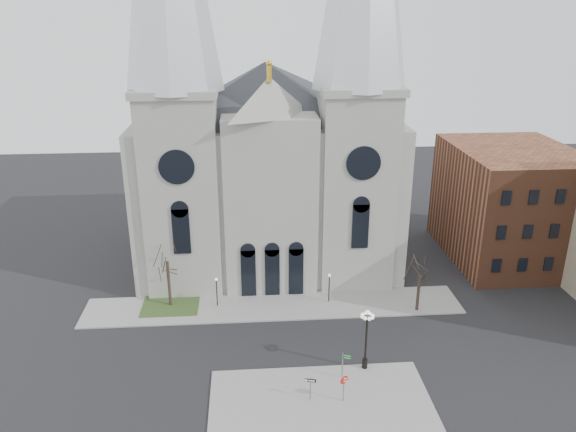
{
  "coord_description": "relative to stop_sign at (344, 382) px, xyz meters",
  "views": [
    {
      "loc": [
        -2.49,
        -41.56,
        30.39
      ],
      "look_at": [
        1.3,
        8.0,
        11.49
      ],
      "focal_mm": 35.0,
      "sensor_mm": 36.0,
      "label": 1
    }
  ],
  "objects": [
    {
      "name": "sidewalk_near",
      "position": [
        -1.83,
        -0.26,
        -1.85
      ],
      "size": [
        18.0,
        10.0,
        0.14
      ],
      "primitive_type": "cube",
      "color": "gray",
      "rests_on": "ground"
    },
    {
      "name": "ped_lamp_right",
      "position": [
        1.17,
        16.24,
        0.41
      ],
      "size": [
        0.32,
        0.32,
        3.26
      ],
      "color": "black",
      "rests_on": "sidewalk_far"
    },
    {
      "name": "stop_sign",
      "position": [
        0.0,
        0.0,
        0.0
      ],
      "size": [
        0.9,
        0.12,
        2.5
      ],
      "rotation": [
        0.0,
        0.0,
        0.1
      ],
      "color": "slate",
      "rests_on": "sidewalk_near"
    },
    {
      "name": "cathedral",
      "position": [
        -4.83,
        27.6,
        16.56
      ],
      "size": [
        33.0,
        26.66,
        54.0
      ],
      "color": "#9D9C92",
      "rests_on": "ground"
    },
    {
      "name": "tree_left",
      "position": [
        -15.83,
        16.74,
        3.66
      ],
      "size": [
        3.2,
        3.2,
        7.5
      ],
      "color": "#2C2219",
      "rests_on": "ground"
    },
    {
      "name": "grass_patch",
      "position": [
        -15.83,
        16.74,
        -1.83
      ],
      "size": [
        6.0,
        5.0,
        0.18
      ],
      "primitive_type": "cube",
      "color": "#344E21",
      "rests_on": "ground"
    },
    {
      "name": "bg_building_brick",
      "position": [
        25.17,
        26.74,
        5.08
      ],
      "size": [
        14.0,
        18.0,
        14.0
      ],
      "primitive_type": "cube",
      "color": "brown",
      "rests_on": "ground"
    },
    {
      "name": "street_name_sign",
      "position": [
        0.49,
        3.0,
        -0.35
      ],
      "size": [
        0.74,
        0.32,
        2.45
      ],
      "rotation": [
        0.0,
        0.0,
        -0.36
      ],
      "color": "slate",
      "rests_on": "sidewalk_near"
    },
    {
      "name": "ped_lamp_left",
      "position": [
        -10.83,
        16.24,
        0.41
      ],
      "size": [
        0.32,
        0.32,
        3.26
      ],
      "color": "black",
      "rests_on": "sidewalk_far"
    },
    {
      "name": "one_way_sign",
      "position": [
        -2.65,
        0.4,
        -0.36
      ],
      "size": [
        0.9,
        0.25,
        2.09
      ],
      "rotation": [
        0.0,
        0.0,
        -0.23
      ],
      "color": "slate",
      "rests_on": "sidewalk_near"
    },
    {
      "name": "sidewalk_far",
      "position": [
        -4.83,
        15.74,
        -1.85
      ],
      "size": [
        40.0,
        6.0,
        0.14
      ],
      "primitive_type": "cube",
      "color": "gray",
      "rests_on": "ground"
    },
    {
      "name": "ground",
      "position": [
        -4.83,
        4.74,
        -1.92
      ],
      "size": [
        160.0,
        160.0,
        0.0
      ],
      "primitive_type": "plane",
      "color": "black",
      "rests_on": "ground"
    },
    {
      "name": "globe_lamp",
      "position": [
        2.64,
        4.24,
        1.87
      ],
      "size": [
        1.4,
        1.4,
        5.81
      ],
      "rotation": [
        0.0,
        0.0,
        0.13
      ],
      "color": "black",
      "rests_on": "sidewalk_near"
    },
    {
      "name": "tree_right",
      "position": [
        10.17,
        13.74,
        2.55
      ],
      "size": [
        3.2,
        3.2,
        6.0
      ],
      "color": "#2C2219",
      "rests_on": "ground"
    }
  ]
}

